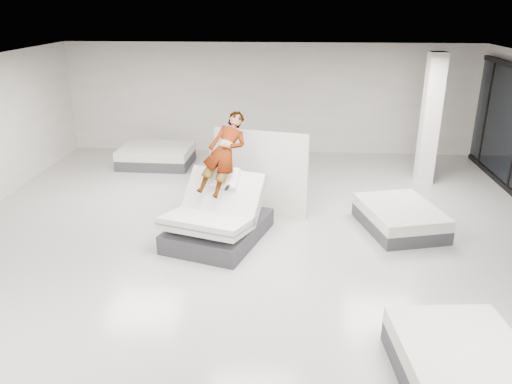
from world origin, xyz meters
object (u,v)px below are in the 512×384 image
person (224,170)px  column (430,120)px  divider_panel (260,174)px  flat_bed_right_near (465,371)px  hero_bed (218,221)px  flat_bed_right_far (400,218)px  flat_bed_left_far (156,156)px  remote (227,188)px

person → column: size_ratio=0.53×
divider_panel → column: (3.99, 2.29, 0.69)m
divider_panel → flat_bed_right_near: (2.69, -5.04, -0.65)m
column → flat_bed_right_near: bearing=-100.0°
hero_bed → flat_bed_right_far: bearing=11.6°
person → flat_bed_right_far: person is taller
flat_bed_right_far → flat_bed_left_far: (-5.92, 3.79, 0.02)m
flat_bed_right_far → flat_bed_left_far: size_ratio=1.05×
hero_bed → flat_bed_right_far: (3.57, 0.73, -0.15)m
hero_bed → flat_bed_left_far: (-2.35, 4.52, -0.13)m
divider_panel → flat_bed_left_far: (-3.09, 3.21, -0.65)m
remote → column: bearing=57.0°
hero_bed → flat_bed_right_near: size_ratio=1.17×
divider_panel → flat_bed_right_far: divider_panel is taller
flat_bed_right_near → divider_panel: bearing=118.1°
person → flat_bed_right_near: (3.32, -4.05, -1.04)m
divider_panel → flat_bed_right_near: bearing=-48.7°
person → column: (4.62, 3.27, 0.30)m
hero_bed → person: (0.11, 0.33, 0.91)m
divider_panel → person: bearing=-109.5°
person → flat_bed_left_far: bearing=138.3°
flat_bed_right_far → flat_bed_right_near: (-0.14, -4.46, 0.02)m
hero_bed → remote: bearing=-19.8°
remote → hero_bed: bearing=178.1°
divider_panel → flat_bed_left_far: bearing=147.1°
flat_bed_right_near → column: column is taller
person → flat_bed_right_near: bearing=-32.8°
column → person: bearing=-144.7°
flat_bed_right_far → flat_bed_left_far: flat_bed_left_far is taller
flat_bed_right_far → flat_bed_left_far: 7.03m
flat_bed_left_far → remote: bearing=-60.9°
column → flat_bed_right_far: bearing=-111.9°
divider_panel → flat_bed_left_far: size_ratio=1.02×
column → remote: bearing=-140.9°
flat_bed_right_far → column: bearing=68.1°
divider_panel → column: size_ratio=0.63×
flat_bed_right_far → hero_bed: bearing=-168.4°
person → remote: person is taller
person → remote: 0.46m
flat_bed_right_far → flat_bed_right_near: 4.46m
hero_bed → divider_panel: divider_panel is taller
flat_bed_right_far → column: (1.15, 2.87, 1.36)m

